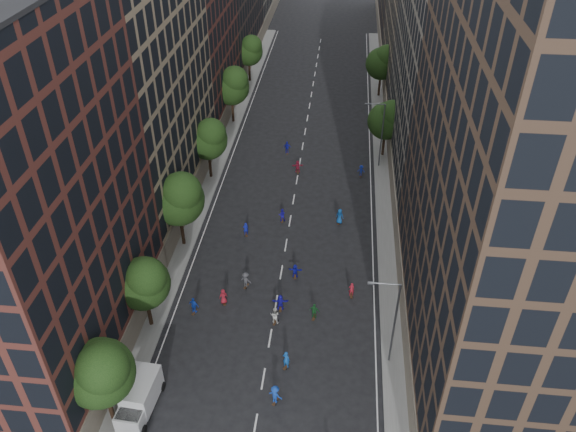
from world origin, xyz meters
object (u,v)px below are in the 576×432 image
object	(u,v)px
streetlamp_far	(380,132)
streetlamp_near	(392,319)
skater_1	(286,360)
cargo_van	(139,397)

from	to	relation	value
streetlamp_far	streetlamp_near	bearing A→B (deg)	-90.00
streetlamp_far	skater_1	world-z (taller)	streetlamp_far
streetlamp_near	skater_1	xyz separation A→B (m)	(-8.58, -1.55, -4.26)
skater_1	streetlamp_far	bearing A→B (deg)	-80.11
streetlamp_far	cargo_van	distance (m)	44.56
cargo_van	skater_1	xyz separation A→B (m)	(11.08, 5.27, -0.49)
streetlamp_far	skater_1	distance (m)	35.85
streetlamp_near	skater_1	bearing A→B (deg)	-169.77
streetlamp_near	cargo_van	bearing A→B (deg)	-160.88
skater_1	cargo_van	bearing A→B (deg)	49.25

